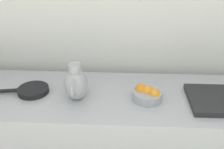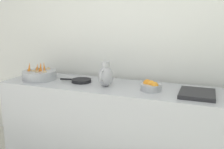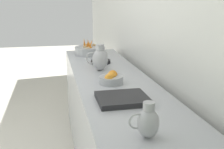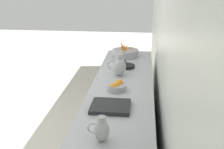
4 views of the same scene
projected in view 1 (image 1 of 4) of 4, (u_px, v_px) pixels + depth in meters
The scene contains 5 objects.
prep_counter at pixel (118, 147), 1.97m from camera, with size 0.65×2.82×0.93m, color #ADAFB5.
orange_bowl at pixel (147, 94), 1.68m from camera, with size 0.20×0.20×0.10m.
metal_pitcher_tall at pixel (76, 84), 1.65m from camera, with size 0.21×0.15×0.25m.
counter_sink_basin at pixel (212, 100), 1.66m from camera, with size 0.34×0.30×0.04m, color #232326.
skillet_on_counter at pixel (32, 90), 1.77m from camera, with size 0.21×0.34×0.03m.
Camera 1 is at (-0.04, 0.05, 1.87)m, focal length 41.65 mm.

